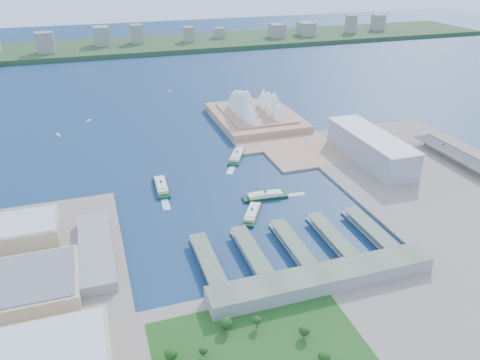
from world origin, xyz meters
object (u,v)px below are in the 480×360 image
object	(u,v)px
toaster_building	(370,147)
ferry_a	(161,185)
ferry_b	(237,154)
ferry_c	(252,212)
ferry_d	(265,194)
car_c	(444,145)
opera_house	(256,103)

from	to	relation	value
toaster_building	ferry_a	bearing A→B (deg)	178.16
ferry_b	ferry_c	size ratio (longest dim) A/B	1.13
ferry_a	ferry_d	size ratio (longest dim) A/B	1.09
ferry_d	toaster_building	bearing A→B (deg)	-69.08
ferry_a	ferry_d	distance (m)	125.60
ferry_b	car_c	bearing A→B (deg)	12.97
toaster_building	ferry_d	world-z (taller)	toaster_building
opera_house	ferry_d	bearing A→B (deg)	-107.53
ferry_a	ferry_b	bearing A→B (deg)	29.73
opera_house	ferry_a	size ratio (longest dim) A/B	3.17
ferry_a	car_c	xyz separation A→B (m)	(388.30, -20.85, 10.07)
toaster_building	ferry_a	world-z (taller)	toaster_building
toaster_building	ferry_b	bearing A→B (deg)	157.90
opera_house	ferry_b	size ratio (longest dim) A/B	3.18
opera_house	ferry_c	world-z (taller)	opera_house
opera_house	ferry_c	xyz separation A→B (m)	(-107.13, -284.62, -27.25)
toaster_building	ferry_a	size ratio (longest dim) A/B	2.73
ferry_a	toaster_building	bearing A→B (deg)	0.89
opera_house	car_c	world-z (taller)	opera_house
toaster_building	ferry_c	bearing A→B (deg)	-156.77
ferry_c	ferry_d	world-z (taller)	ferry_d
opera_house	ferry_a	world-z (taller)	opera_house
toaster_building	ferry_b	size ratio (longest dim) A/B	2.73
ferry_a	ferry_d	xyz separation A→B (m)	(109.56, -61.42, -0.43)
car_c	ferry_a	bearing A→B (deg)	176.93
ferry_b	ferry_c	bearing A→B (deg)	-72.84
toaster_building	ferry_a	xyz separation A→B (m)	(-279.30, 8.99, -15.12)
ferry_a	ferry_b	distance (m)	128.00
ferry_d	car_c	bearing A→B (deg)	-77.97
opera_house	ferry_b	world-z (taller)	opera_house
ferry_c	car_c	distance (m)	314.84
opera_house	car_c	distance (m)	291.14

